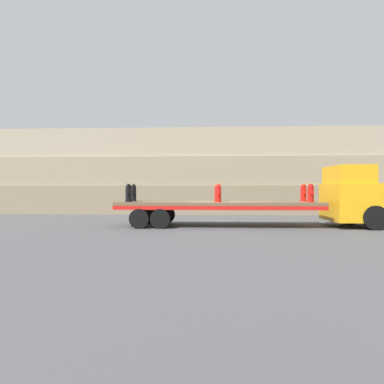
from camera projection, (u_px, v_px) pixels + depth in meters
The scene contains 13 objects.
ground_plane at pixel (218, 226), 15.35m from camera, with size 120.00×120.00×0.00m, color #474749.
rock_cliff at pixel (213, 172), 23.59m from camera, with size 60.00×3.30×6.53m.
truck_cab at pixel (354, 196), 15.04m from camera, with size 2.42×2.66×3.06m.
flatbed_trailer at pixel (204, 206), 15.38m from camera, with size 10.20×2.53×1.26m.
fire_hydrant_black_near_0 at pixel (128, 193), 15.01m from camera, with size 0.36×0.61×0.90m.
fire_hydrant_black_far_0 at pixel (134, 193), 16.07m from camera, with size 0.36×0.61×0.90m.
fire_hydrant_red_near_1 at pixel (218, 193), 14.81m from camera, with size 0.36×0.61×0.90m.
fire_hydrant_red_far_1 at pixel (217, 193), 15.87m from camera, with size 0.36×0.61×0.90m.
fire_hydrant_red_near_2 at pixel (311, 193), 14.61m from camera, with size 0.36×0.61×0.90m.
fire_hydrant_red_far_2 at pixel (303, 193), 15.67m from camera, with size 0.36×0.61×0.90m.
cargo_strap_rear at pixel (131, 184), 15.53m from camera, with size 0.05×2.62×0.01m.
cargo_strap_middle at pixel (218, 184), 15.33m from camera, with size 0.05×2.62×0.01m.
cargo_strap_front at pixel (307, 184), 15.14m from camera, with size 0.05×2.62×0.01m.
Camera 1 is at (-0.65, -15.38, 1.89)m, focal length 28.00 mm.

